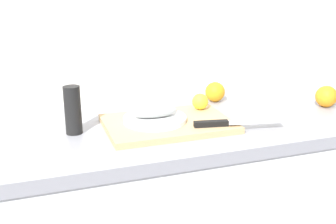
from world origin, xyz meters
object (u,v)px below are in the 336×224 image
object	(u,v)px
chef_knife	(227,123)
pepper_mill	(73,110)
fish_fillet	(155,112)
cutting_board	(168,124)
lemon_0	(200,102)
white_plate	(155,119)

from	to	relation	value
chef_knife	pepper_mill	world-z (taller)	pepper_mill
fish_fillet	cutting_board	bearing A→B (deg)	-12.24
chef_knife	lemon_0	size ratio (longest dim) A/B	4.99
chef_knife	lemon_0	world-z (taller)	lemon_0
cutting_board	chef_knife	xyz separation A→B (m)	(0.16, -0.11, 0.02)
white_plate	chef_knife	world-z (taller)	chef_knife
cutting_board	white_plate	size ratio (longest dim) A/B	1.99
white_plate	fish_fillet	bearing A→B (deg)	-90.00
chef_knife	cutting_board	bearing A→B (deg)	157.01
chef_knife	white_plate	bearing A→B (deg)	160.75
white_plate	fish_fillet	size ratio (longest dim) A/B	1.33
white_plate	chef_knife	size ratio (longest dim) A/B	0.71
fish_fillet	lemon_0	world-z (taller)	lemon_0
lemon_0	cutting_board	bearing A→B (deg)	-151.38
cutting_board	white_plate	distance (m)	0.05
cutting_board	white_plate	world-z (taller)	white_plate
lemon_0	white_plate	bearing A→B (deg)	-159.36
lemon_0	pepper_mill	distance (m)	0.45
white_plate	chef_knife	xyz separation A→B (m)	(0.21, -0.11, 0.00)
pepper_mill	lemon_0	bearing A→B (deg)	5.76
cutting_board	fish_fillet	distance (m)	0.06
white_plate	fish_fillet	xyz separation A→B (m)	(0.00, -0.00, 0.03)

